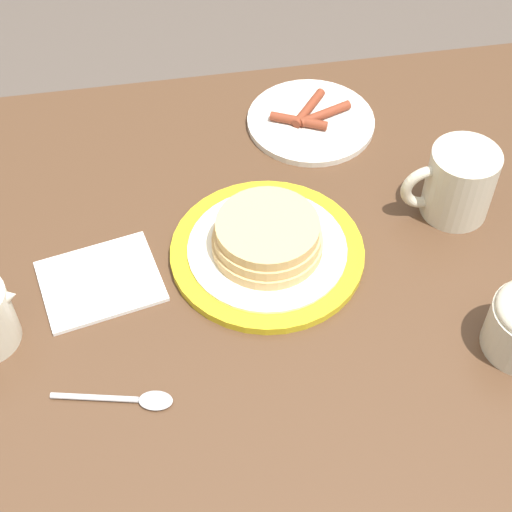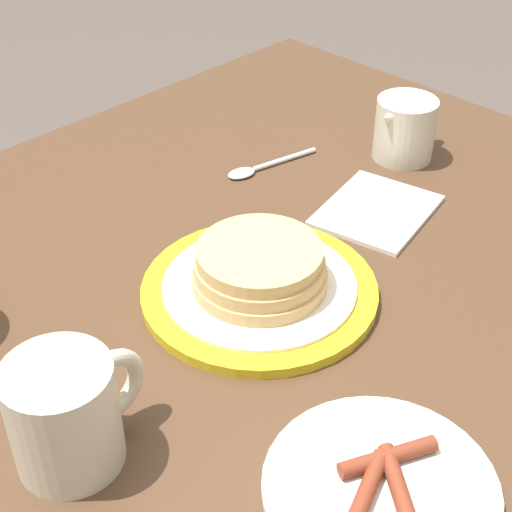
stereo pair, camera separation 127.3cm
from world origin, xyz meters
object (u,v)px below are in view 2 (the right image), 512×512
Objects in this scene: side_plate_bacon at (381,487)px; coffee_mug at (67,412)px; pancake_plate at (259,279)px; creamer_pitcher at (405,128)px; napkin at (377,211)px; spoon at (258,168)px.

side_plate_bacon is 1.52× the size of coffee_mug.
pancake_plate is at bearing 8.18° from coffee_mug.
creamer_pitcher is at bearing 11.34° from pancake_plate.
coffee_mug is 1.05× the size of creamer_pitcher.
pancake_plate is 0.27m from side_plate_bacon.
coffee_mug reaches higher than pancake_plate.
pancake_plate reaches higher than napkin.
pancake_plate is 0.36m from creamer_pitcher.
pancake_plate is at bearing -168.66° from creamer_pitcher.
coffee_mug is at bearing -153.58° from spoon.
coffee_mug is (-0.15, 0.21, 0.05)m from side_plate_bacon.
coffee_mug is 0.63m from creamer_pitcher.
side_plate_bacon is 1.15× the size of napkin.
coffee_mug is at bearing -174.45° from napkin.
creamer_pitcher reaches higher than spoon.
coffee_mug is at bearing -170.00° from creamer_pitcher.
spoon is at bearing 145.14° from creamer_pitcher.
creamer_pitcher is (0.35, 0.07, 0.02)m from pancake_plate.
napkin is 0.18m from spoon.
napkin is 1.20× the size of spoon.
napkin is (-0.14, -0.06, -0.04)m from creamer_pitcher.
creamer_pitcher reaches higher than napkin.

